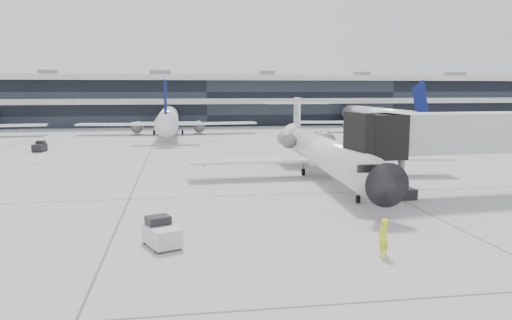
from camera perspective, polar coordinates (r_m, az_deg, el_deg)
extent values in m
plane|color=#99999C|center=(38.80, 0.60, -4.03)|extent=(220.00, 220.00, 0.00)
cube|color=black|center=(119.61, -5.94, 6.58)|extent=(170.00, 22.00, 10.00)
cylinder|color=silver|center=(45.72, 7.89, 0.78)|extent=(3.89, 24.90, 2.79)
cone|color=black|center=(32.64, 13.85, -2.34)|extent=(2.92, 3.01, 2.79)
cone|color=silver|center=(59.33, 4.57, 2.81)|extent=(2.80, 3.42, 2.65)
cube|color=silver|center=(45.67, -0.65, -0.07)|extent=(11.43, 2.97, 0.23)
cube|color=silver|center=(48.86, 15.23, 0.18)|extent=(11.60, 3.97, 0.23)
cylinder|color=slate|center=(53.48, 3.52, 2.34)|extent=(1.71, 3.58, 1.55)
cylinder|color=slate|center=(54.34, 7.82, 2.38)|extent=(1.71, 3.58, 1.55)
cube|color=silver|center=(58.56, 4.71, 4.86)|extent=(0.41, 2.70, 4.65)
cube|color=silver|center=(58.89, 4.65, 6.49)|extent=(7.51, 1.98, 0.17)
cylinder|color=black|center=(36.78, 11.58, -4.41)|extent=(0.21, 0.59, 0.58)
cylinder|color=black|center=(47.67, 5.42, -1.37)|extent=(0.28, 0.67, 0.66)
cylinder|color=black|center=(48.39, 9.02, -1.29)|extent=(0.28, 0.67, 0.66)
cube|color=silver|center=(41.76, 23.95, 2.93)|extent=(16.11, 4.20, 2.96)
cube|color=black|center=(37.48, 13.80, 2.71)|extent=(3.19, 3.82, 3.19)
cylinder|color=slate|center=(38.79, 16.20, -1.96)|extent=(0.50, 0.50, 3.19)
cube|color=black|center=(39.01, 16.13, -3.69)|extent=(2.15, 1.72, 0.80)
imported|color=#EBFF1A|center=(25.46, 14.32, -8.58)|extent=(0.84, 0.79, 1.93)
cube|color=silver|center=(26.77, -10.69, -8.47)|extent=(2.20, 2.72, 0.97)
cube|color=black|center=(27.08, -11.13, -6.87)|extent=(1.46, 1.35, 0.54)
cylinder|color=black|center=(27.46, -12.48, -8.87)|extent=(0.36, 0.51, 0.47)
cylinder|color=black|center=(27.84, -10.16, -8.56)|extent=(0.36, 0.51, 0.47)
cylinder|color=black|center=(25.91, -11.21, -9.87)|extent=(0.36, 0.51, 0.47)
cylinder|color=black|center=(26.32, -8.77, -9.52)|extent=(0.36, 0.51, 0.47)
cone|color=#FF500D|center=(53.33, -6.06, -0.44)|extent=(0.34, 0.34, 0.52)
cube|color=#FF500D|center=(53.37, -6.05, -0.70)|extent=(0.42, 0.42, 0.03)
cube|color=black|center=(71.29, -23.50, 1.32)|extent=(1.56, 2.34, 0.90)
cube|color=black|center=(71.68, -23.38, 1.84)|extent=(1.20, 1.03, 0.50)
cylinder|color=black|center=(72.26, -23.65, 1.13)|extent=(0.23, 0.46, 0.44)
cylinder|color=black|center=(71.86, -22.84, 1.14)|extent=(0.23, 0.46, 0.44)
cylinder|color=black|center=(70.80, -24.13, 0.97)|extent=(0.23, 0.46, 0.44)
cylinder|color=black|center=(70.38, -23.31, 0.98)|extent=(0.23, 0.46, 0.44)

